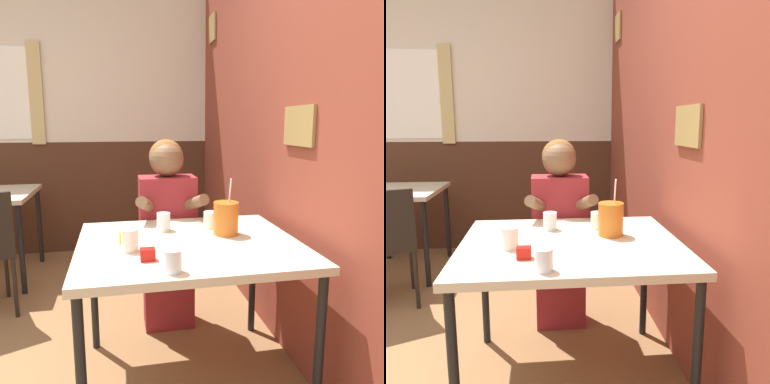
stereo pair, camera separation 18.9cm
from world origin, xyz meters
The scene contains 11 objects.
brick_wall_right centered at (1.47, 1.29, 1.35)m, with size 0.08×4.58×2.70m.
back_wall centered at (-0.01, 2.61, 1.36)m, with size 5.87×0.09×2.70m.
main_table centered at (0.85, 0.43, 0.67)m, with size 1.02×0.86×0.73m.
person_seated centered at (0.83, 1.00, 0.63)m, with size 0.42×0.41×1.19m.
cocktail_pitcher centered at (1.06, 0.51, 0.81)m, with size 0.12×0.12×0.28m.
glass_near_pitcher centered at (0.73, 0.08, 0.78)m, with size 0.07×0.07×0.09m.
glass_center centered at (1.01, 0.64, 0.78)m, with size 0.08×0.08×0.09m.
glass_far_side centered at (0.58, 0.35, 0.78)m, with size 0.07×0.07×0.10m.
glass_by_brick centered at (0.76, 0.64, 0.78)m, with size 0.07×0.07×0.09m.
condiment_ketchup centered at (0.65, 0.22, 0.76)m, with size 0.06×0.04×0.05m.
condiment_mustard centered at (0.56, 0.47, 0.76)m, with size 0.06×0.04×0.05m.
Camera 1 is at (0.54, -1.22, 1.28)m, focal length 35.00 mm.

